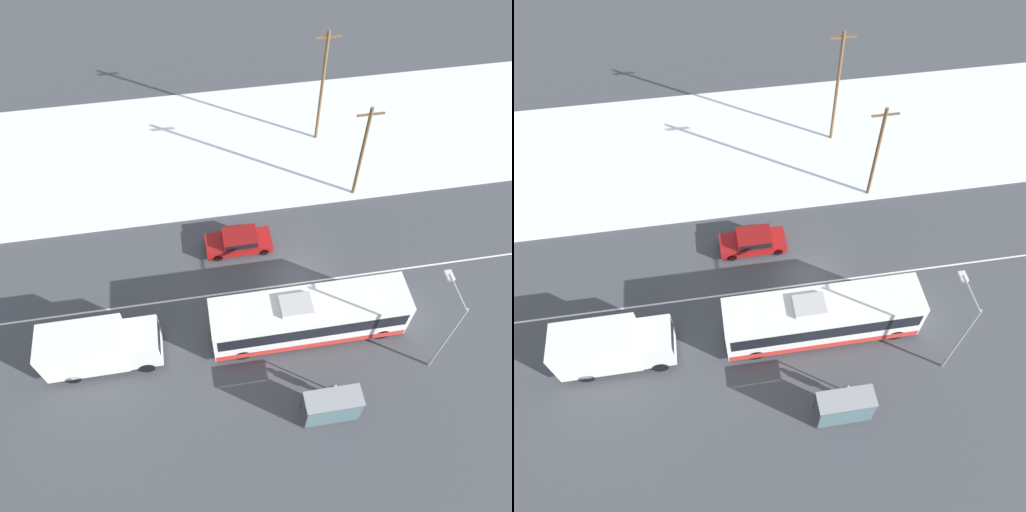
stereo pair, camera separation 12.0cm
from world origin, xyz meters
TOP-DOWN VIEW (x-y plane):
  - ground_plane at (0.00, 0.00)m, footprint 120.00×120.00m
  - snow_lot at (0.00, 13.46)m, footprint 80.00×14.13m
  - lane_marking_center at (0.00, 0.00)m, footprint 60.00×0.12m
  - city_bus at (-0.15, -3.38)m, footprint 11.38×2.57m
  - box_truck at (-12.18, -3.41)m, footprint 6.48×2.30m
  - sedan_car at (-3.30, 3.45)m, footprint 4.40×1.80m
  - pedestrian_at_stop at (0.33, -7.67)m, footprint 0.62×0.27m
  - bus_shelter at (-0.03, -8.82)m, footprint 3.04×1.20m
  - streetlamp at (6.41, -6.19)m, footprint 0.36×2.46m
  - utility_pole_roadside at (5.67, 7.04)m, footprint 1.80×0.24m
  - utility_pole_snowlot at (4.32, 13.32)m, footprint 1.80×0.24m

SIDE VIEW (x-z plane):
  - ground_plane at x=0.00m, z-range 0.00..0.00m
  - lane_marking_center at x=0.00m, z-range 0.00..0.00m
  - snow_lot at x=0.00m, z-range 0.00..0.12m
  - sedan_car at x=-3.30m, z-range 0.07..1.47m
  - pedestrian_at_stop at x=0.33m, z-range 0.19..1.91m
  - bus_shelter at x=-0.03m, z-range 0.48..2.88m
  - city_bus at x=-0.15m, z-range -0.04..3.43m
  - box_truck at x=-12.18m, z-range 0.15..3.37m
  - utility_pole_roadside at x=5.67m, z-range 0.19..7.90m
  - streetlamp at x=6.41m, z-range 0.92..7.54m
  - utility_pole_snowlot at x=4.32m, z-range 0.19..9.45m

